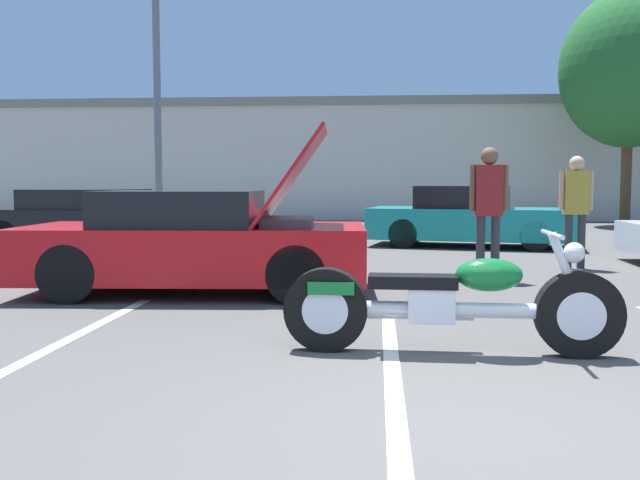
{
  "coord_description": "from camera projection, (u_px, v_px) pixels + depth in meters",
  "views": [
    {
      "loc": [
        -0.56,
        -3.82,
        1.34
      ],
      "look_at": [
        -1.1,
        2.91,
        0.8
      ],
      "focal_mm": 40.0,
      "sensor_mm": 36.0,
      "label": 1
    }
  ],
  "objects": [
    {
      "name": "parking_stripe_foreground",
      "position": [
        31.0,
        358.0,
        5.44
      ],
      "size": [
        0.12,
        5.43,
        0.01
      ],
      "primitive_type": "cube",
      "color": "white",
      "rests_on": "ground"
    },
    {
      "name": "ground_plane",
      "position": [
        480.0,
        432.0,
        3.85
      ],
      "size": [
        80.0,
        80.0,
        0.0
      ],
      "primitive_type": "plane",
      "color": "#514F4C"
    },
    {
      "name": "parked_car_mid_left_row",
      "position": [
        469.0,
        218.0,
        15.0
      ],
      "size": [
        4.46,
        2.57,
        1.28
      ],
      "rotation": [
        0.0,
        0.0,
        -0.2
      ],
      "color": "teal",
      "rests_on": "ground"
    },
    {
      "name": "far_building",
      "position": [
        392.0,
        157.0,
        27.24
      ],
      "size": [
        32.0,
        4.2,
        4.4
      ],
      "color": "beige",
      "rests_on": "ground"
    },
    {
      "name": "show_car_hood_open",
      "position": [
        197.0,
        242.0,
        8.71
      ],
      "size": [
        4.2,
        2.11,
        2.01
      ],
      "rotation": [
        0.0,
        0.0,
        0.06
      ],
      "color": "red",
      "rests_on": "ground"
    },
    {
      "name": "spectator_by_show_car",
      "position": [
        489.0,
        201.0,
        9.73
      ],
      "size": [
        0.52,
        0.24,
        1.83
      ],
      "color": "#333338",
      "rests_on": "ground"
    },
    {
      "name": "parking_stripe_middle",
      "position": [
        392.0,
        366.0,
        5.23
      ],
      "size": [
        0.12,
        5.43,
        0.01
      ],
      "primitive_type": "cube",
      "color": "white",
      "rests_on": "ground"
    },
    {
      "name": "light_pole",
      "position": [
        160.0,
        76.0,
        17.56
      ],
      "size": [
        1.21,
        0.28,
        7.2
      ],
      "color": "slate",
      "rests_on": "ground"
    },
    {
      "name": "motorcycle",
      "position": [
        449.0,
        303.0,
        5.58
      ],
      "size": [
        2.63,
        0.7,
        0.97
      ],
      "rotation": [
        0.0,
        0.0,
        -0.03
      ],
      "color": "black",
      "rests_on": "ground"
    },
    {
      "name": "spectator_midground",
      "position": [
        576.0,
        202.0,
        11.07
      ],
      "size": [
        0.52,
        0.23,
        1.76
      ],
      "color": "#333338",
      "rests_on": "ground"
    },
    {
      "name": "parked_car_left_row",
      "position": [
        93.0,
        223.0,
        13.26
      ],
      "size": [
        4.38,
        2.6,
        1.22
      ],
      "rotation": [
        0.0,
        0.0,
        -0.2
      ],
      "color": "black",
      "rests_on": "ground"
    },
    {
      "name": "tree_background",
      "position": [
        630.0,
        69.0,
        21.67
      ],
      "size": [
        4.17,
        4.17,
        7.2
      ],
      "color": "brown",
      "rests_on": "ground"
    }
  ]
}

